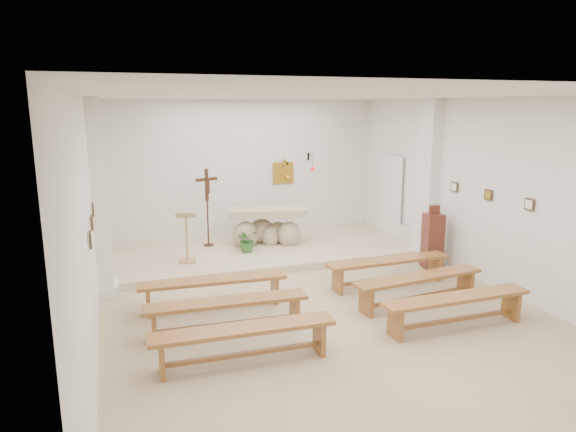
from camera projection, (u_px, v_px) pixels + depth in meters
name	position (u px, v px, depth m)	size (l,w,h in m)	color
ground	(320.00, 309.00, 8.62)	(7.00, 10.00, 0.00)	#C4B38D
wall_left	(90.00, 224.00, 7.11)	(0.02, 10.00, 3.50)	silver
wall_right	(497.00, 195.00, 9.39)	(0.02, 10.00, 3.50)	silver
wall_back	(243.00, 171.00, 12.84)	(7.00, 0.02, 3.50)	silver
ceiling	(323.00, 96.00, 7.88)	(7.00, 10.00, 0.02)	silver
sanctuary_platform	(261.00, 251.00, 11.83)	(6.98, 3.00, 0.15)	beige
pilaster_left	(100.00, 199.00, 8.99)	(0.26, 0.55, 3.50)	white
pilaster_right	(428.00, 180.00, 11.19)	(0.26, 0.55, 3.50)	white
gold_wall_relief	(283.00, 173.00, 13.18)	(0.55, 0.04, 0.55)	gold
sanctuary_lamp	(312.00, 167.00, 13.14)	(0.11, 0.36, 0.44)	black
station_frame_left_front	(90.00, 240.00, 6.39)	(0.03, 0.20, 0.20)	#3E2A1B
station_frame_left_mid	(92.00, 223.00, 7.31)	(0.03, 0.20, 0.20)	#3E2A1B
station_frame_left_rear	(93.00, 209.00, 8.23)	(0.03, 0.20, 0.20)	#3E2A1B
station_frame_right_front	(529.00, 204.00, 8.65)	(0.03, 0.20, 0.20)	#3E2A1B
station_frame_right_mid	(488.00, 195.00, 9.57)	(0.03, 0.20, 0.20)	#3E2A1B
station_frame_right_rear	(454.00, 187.00, 10.49)	(0.03, 0.20, 0.20)	#3E2A1B
radiator_left	(103.00, 268.00, 9.93)	(0.10, 0.85, 0.52)	silver
radiator_right	(409.00, 238.00, 12.17)	(0.10, 0.85, 0.52)	silver
altar	(267.00, 229.00, 12.07)	(1.92, 1.11, 0.93)	beige
lectern	(187.00, 237.00, 10.60)	(0.45, 0.40, 1.10)	tan
crucifix_stand	(207.00, 202.00, 11.75)	(0.53, 0.24, 1.80)	#3E2113
potted_plant	(247.00, 240.00, 11.43)	(0.50, 0.43, 0.55)	#2F6026
donation_pedestal	(432.00, 240.00, 10.71)	(0.40, 0.40, 1.34)	#582219
bench_left_front	(213.00, 286.00, 8.59)	(2.48, 0.55, 0.52)	#945E2B
bench_right_front	(389.00, 266.00, 9.68)	(2.46, 0.43, 0.52)	#945E2B
bench_left_second	(227.00, 308.00, 7.66)	(2.48, 0.53, 0.52)	#945E2B
bench_right_second	(419.00, 283.00, 8.75)	(2.48, 0.63, 0.52)	#945E2B
bench_left_third	(244.00, 336.00, 6.73)	(2.47, 0.48, 0.52)	#945E2B
bench_right_third	(456.00, 304.00, 7.82)	(2.46, 0.39, 0.52)	#945E2B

